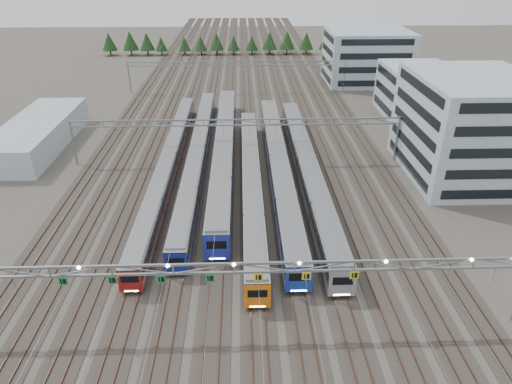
{
  "coord_description": "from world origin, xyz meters",
  "views": [
    {
      "loc": [
        0.93,
        -33.77,
        33.27
      ],
      "look_at": [
        2.74,
        21.94,
        3.5
      ],
      "focal_mm": 32.0,
      "sensor_mm": 36.0,
      "label": 1
    }
  ],
  "objects_px": {
    "train_e": "(278,164)",
    "train_f": "(307,168)",
    "gantry_near": "(234,271)",
    "depot_bldg_mid": "(416,91)",
    "gantry_far": "(237,67)",
    "train_b": "(198,153)",
    "west_shed": "(38,134)",
    "train_d": "(251,179)",
    "depot_bldg_south": "(469,127)",
    "depot_bldg_north": "(367,57)",
    "gantry_mid": "(236,127)",
    "train_a": "(170,161)",
    "train_c": "(224,149)"
  },
  "relations": [
    {
      "from": "train_f",
      "to": "depot_bldg_mid",
      "type": "relative_size",
      "value": 3.63
    },
    {
      "from": "train_b",
      "to": "train_e",
      "type": "xyz_separation_m",
      "value": [
        13.5,
        -5.6,
        0.2
      ]
    },
    {
      "from": "train_e",
      "to": "depot_bldg_mid",
      "type": "relative_size",
      "value": 3.71
    },
    {
      "from": "train_d",
      "to": "depot_bldg_north",
      "type": "relative_size",
      "value": 2.46
    },
    {
      "from": "depot_bldg_north",
      "to": "train_b",
      "type": "bearing_deg",
      "value": -128.02
    },
    {
      "from": "depot_bldg_south",
      "to": "depot_bldg_north",
      "type": "height_order",
      "value": "depot_bldg_south"
    },
    {
      "from": "train_a",
      "to": "gantry_far",
      "type": "relative_size",
      "value": 1.12
    },
    {
      "from": "train_d",
      "to": "train_b",
      "type": "bearing_deg",
      "value": 130.53
    },
    {
      "from": "train_a",
      "to": "train_b",
      "type": "xyz_separation_m",
      "value": [
        4.5,
        3.26,
        0.05
      ]
    },
    {
      "from": "train_d",
      "to": "train_a",
      "type": "bearing_deg",
      "value": 151.7
    },
    {
      "from": "train_b",
      "to": "west_shed",
      "type": "relative_size",
      "value": 2.12
    },
    {
      "from": "depot_bldg_north",
      "to": "west_shed",
      "type": "relative_size",
      "value": 0.73
    },
    {
      "from": "gantry_far",
      "to": "depot_bldg_mid",
      "type": "xyz_separation_m",
      "value": [
        39.82,
        -19.6,
        -1.02
      ]
    },
    {
      "from": "depot_bldg_mid",
      "to": "west_shed",
      "type": "height_order",
      "value": "depot_bldg_mid"
    },
    {
      "from": "gantry_far",
      "to": "depot_bldg_south",
      "type": "height_order",
      "value": "depot_bldg_south"
    },
    {
      "from": "train_e",
      "to": "gantry_near",
      "type": "height_order",
      "value": "gantry_near"
    },
    {
      "from": "train_f",
      "to": "depot_bldg_north",
      "type": "relative_size",
      "value": 2.64
    },
    {
      "from": "train_e",
      "to": "depot_bldg_north",
      "type": "xyz_separation_m",
      "value": [
        28.99,
        59.95,
        4.78
      ]
    },
    {
      "from": "train_a",
      "to": "depot_bldg_north",
      "type": "height_order",
      "value": "depot_bldg_north"
    },
    {
      "from": "train_e",
      "to": "train_f",
      "type": "distance_m",
      "value": 4.74
    },
    {
      "from": "train_f",
      "to": "depot_bldg_north",
      "type": "bearing_deg",
      "value": 68.27
    },
    {
      "from": "west_shed",
      "to": "gantry_near",
      "type": "bearing_deg",
      "value": -52.33
    },
    {
      "from": "gantry_near",
      "to": "gantry_far",
      "type": "bearing_deg",
      "value": 89.97
    },
    {
      "from": "gantry_near",
      "to": "west_shed",
      "type": "relative_size",
      "value": 1.88
    },
    {
      "from": "train_b",
      "to": "train_e",
      "type": "distance_m",
      "value": 14.62
    },
    {
      "from": "gantry_far",
      "to": "west_shed",
      "type": "xyz_separation_m",
      "value": [
        -37.63,
        -36.44,
        -3.9
      ]
    },
    {
      "from": "train_a",
      "to": "gantry_near",
      "type": "relative_size",
      "value": 1.12
    },
    {
      "from": "train_a",
      "to": "train_f",
      "type": "bearing_deg",
      "value": -9.7
    },
    {
      "from": "gantry_near",
      "to": "depot_bldg_mid",
      "type": "xyz_separation_m",
      "value": [
        39.87,
        65.51,
        -1.72
      ]
    },
    {
      "from": "depot_bldg_mid",
      "to": "west_shed",
      "type": "relative_size",
      "value": 0.53
    },
    {
      "from": "train_f",
      "to": "gantry_far",
      "type": "xyz_separation_m",
      "value": [
        -11.25,
        52.57,
        4.19
      ]
    },
    {
      "from": "gantry_far",
      "to": "depot_bldg_north",
      "type": "distance_m",
      "value": 36.83
    },
    {
      "from": "depot_bldg_mid",
      "to": "west_shed",
      "type": "distance_m",
      "value": 79.31
    },
    {
      "from": "train_d",
      "to": "train_e",
      "type": "relative_size",
      "value": 0.91
    },
    {
      "from": "train_f",
      "to": "train_c",
      "type": "bearing_deg",
      "value": 149.16
    },
    {
      "from": "gantry_far",
      "to": "depot_bldg_mid",
      "type": "bearing_deg",
      "value": -26.21
    },
    {
      "from": "gantry_far",
      "to": "gantry_near",
      "type": "bearing_deg",
      "value": -90.03
    },
    {
      "from": "train_e",
      "to": "depot_bldg_mid",
      "type": "xyz_separation_m",
      "value": [
        33.07,
        31.47,
        3.17
      ]
    },
    {
      "from": "train_a",
      "to": "depot_bldg_south",
      "type": "relative_size",
      "value": 2.86
    },
    {
      "from": "gantry_far",
      "to": "depot_bldg_south",
      "type": "distance_m",
      "value": 62.9
    },
    {
      "from": "train_a",
      "to": "train_e",
      "type": "distance_m",
      "value": 18.15
    },
    {
      "from": "gantry_near",
      "to": "gantry_mid",
      "type": "xyz_separation_m",
      "value": [
        0.05,
        40.12,
        -0.7
      ]
    },
    {
      "from": "gantry_mid",
      "to": "depot_bldg_north",
      "type": "relative_size",
      "value": 2.56
    },
    {
      "from": "train_d",
      "to": "depot_bldg_mid",
      "type": "relative_size",
      "value": 3.38
    },
    {
      "from": "gantry_far",
      "to": "train_c",
      "type": "bearing_deg",
      "value": -92.89
    },
    {
      "from": "west_shed",
      "to": "gantry_mid",
      "type": "bearing_deg",
      "value": -12.82
    },
    {
      "from": "train_b",
      "to": "gantry_near",
      "type": "bearing_deg",
      "value": -80.4
    },
    {
      "from": "train_f",
      "to": "depot_bldg_south",
      "type": "xyz_separation_m",
      "value": [
        26.05,
        1.95,
        5.89
      ]
    },
    {
      "from": "train_e",
      "to": "gantry_near",
      "type": "distance_m",
      "value": 35.06
    },
    {
      "from": "train_d",
      "to": "gantry_near",
      "type": "bearing_deg",
      "value": -94.51
    }
  ]
}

